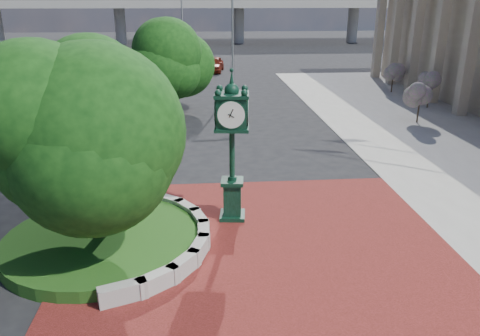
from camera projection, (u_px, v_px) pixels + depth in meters
The scene contains 14 objects.
ground at pixel (259, 240), 15.26m from camera, with size 200.00×200.00×0.00m, color black.
plaza at pixel (263, 255), 14.31m from camera, with size 12.00×12.00×0.04m, color maroon.
planter_wall at pixel (175, 236), 14.95m from camera, with size 2.96×6.77×0.54m.
grass_bed at pixel (102, 241), 14.80m from camera, with size 6.10×6.10×0.40m, color #1A4914.
overpass at pixel (208, 3), 78.53m from camera, with size 90.00×12.00×7.50m.
tree_planter at pixel (90, 133), 13.59m from camera, with size 5.20×5.20×6.33m.
tree_street at pixel (166, 66), 30.68m from camera, with size 4.40×4.40×5.45m.
post_clock at pixel (232, 141), 15.79m from camera, with size 1.19×1.19×5.24m.
parked_car at pixel (214, 64), 49.55m from camera, with size 1.88×4.67×1.59m, color #5A180C.
street_lamp_near at pixel (235, 21), 37.87m from camera, with size 2.17×0.32×9.68m.
street_lamp_far at pixel (184, 16), 49.51m from camera, with size 2.11×0.65×9.50m.
shrub_near at pixel (420, 98), 28.93m from camera, with size 1.20×1.20×2.20m.
shrub_mid at pixel (430, 86), 32.92m from camera, with size 1.20×1.20×2.20m.
shrub_far at pixel (393, 73), 38.44m from camera, with size 1.20×1.20×2.20m.
Camera 1 is at (-1.74, -13.43, 7.44)m, focal length 35.00 mm.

